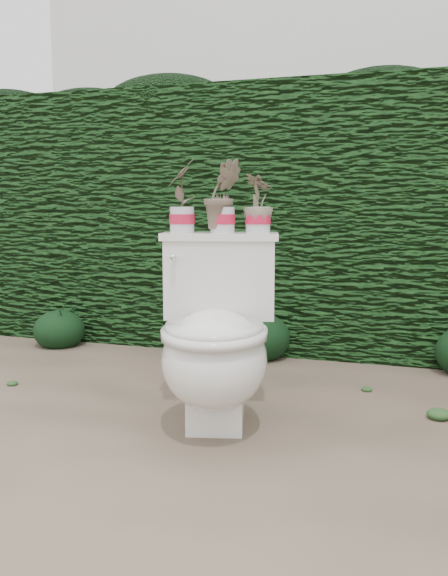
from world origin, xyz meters
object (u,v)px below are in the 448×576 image
(potted_plant_center, at_px, (222,198))
(potted_plant_right, at_px, (258,205))
(toilet, at_px, (216,341))
(potted_plant_left, at_px, (182,198))

(potted_plant_center, distance_m, potted_plant_right, 0.15)
(toilet, xyz_separation_m, potted_plant_right, (0.10, 0.27, 0.54))
(toilet, relative_size, potted_plant_center, 2.63)
(potted_plant_left, bearing_deg, potted_plant_right, 89.68)
(potted_plant_right, bearing_deg, potted_plant_center, 50.21)
(potted_plant_left, height_order, potted_plant_center, potted_plant_left)
(potted_plant_left, distance_m, potted_plant_right, 0.33)
(potted_plant_center, bearing_deg, potted_plant_left, 165.30)
(potted_plant_left, relative_size, potted_plant_right, 1.28)
(potted_plant_left, xyz_separation_m, potted_plant_center, (0.17, 0.04, -0.00))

